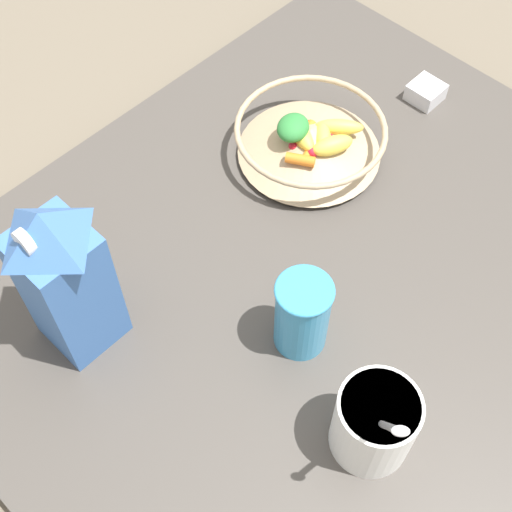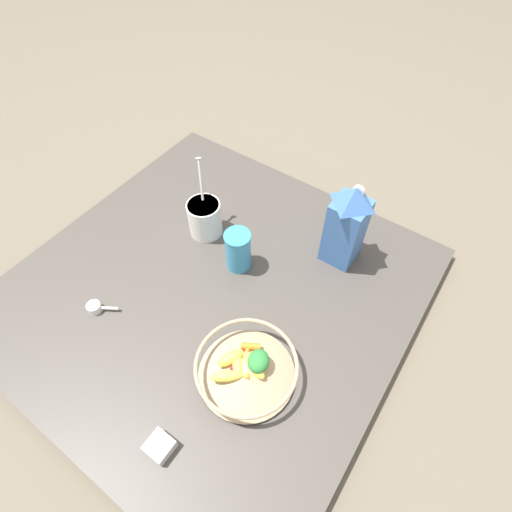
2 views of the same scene
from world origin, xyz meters
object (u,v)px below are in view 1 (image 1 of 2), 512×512
Objects in this scene: milk_carton at (64,278)px; fruit_bowl at (310,139)px; yogurt_tub at (375,422)px; drinking_cup at (302,314)px; spice_jar at (425,93)px.

fruit_bowl is at bearing 88.71° from milk_carton.
milk_carton is at bearing -158.63° from yogurt_tub.
drinking_cup is 2.43× the size of spice_jar.
drinking_cup reaches higher than spice_jar.
fruit_bowl is 0.35m from drinking_cup.
drinking_cup is at bearing -50.41° from fruit_bowl.
fruit_bowl reaches higher than spice_jar.
milk_carton reaches higher than fruit_bowl.
fruit_bowl is 4.54× the size of spice_jar.
yogurt_tub reaches higher than spice_jar.
drinking_cup is 0.54m from spice_jar.
drinking_cup reaches higher than fruit_bowl.
yogurt_tub is 0.65m from spice_jar.
milk_carton is 0.73m from spice_jar.
drinking_cup is (0.23, 0.20, -0.07)m from milk_carton.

